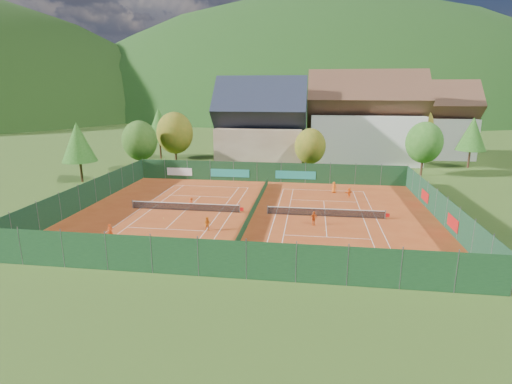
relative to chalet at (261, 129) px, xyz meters
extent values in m
plane|color=#304E18|center=(3.00, -30.00, -6.64)|extent=(600.00, 600.00, 0.00)
cube|color=#9D3C17|center=(3.00, -30.00, -6.62)|extent=(40.00, 32.00, 0.01)
cube|color=white|center=(-5.00, -18.12, -6.61)|extent=(10.97, 0.06, 0.00)
cube|color=white|center=(-5.00, -41.88, -6.61)|extent=(10.97, 0.06, 0.00)
cube|color=white|center=(-10.48, -30.00, -6.61)|extent=(0.06, 23.77, 0.00)
cube|color=white|center=(0.49, -30.00, -6.61)|extent=(0.06, 23.77, 0.00)
cube|color=white|center=(-9.12, -30.00, -6.61)|extent=(0.06, 23.77, 0.00)
cube|color=white|center=(-0.88, -30.00, -6.61)|extent=(0.06, 23.77, 0.00)
cube|color=white|center=(-5.00, -23.60, -6.61)|extent=(8.23, 0.06, 0.00)
cube|color=white|center=(-5.00, -36.40, -6.61)|extent=(8.23, 0.06, 0.00)
cube|color=white|center=(-5.00, -30.00, -6.61)|extent=(0.06, 12.80, 0.00)
cube|color=white|center=(11.00, -18.12, -6.61)|extent=(10.97, 0.06, 0.00)
cube|color=white|center=(11.00, -41.88, -6.61)|extent=(10.97, 0.06, 0.00)
cube|color=white|center=(5.51, -30.00, -6.61)|extent=(0.06, 23.77, 0.00)
cube|color=white|center=(16.48, -30.00, -6.61)|extent=(0.06, 23.77, 0.00)
cube|color=white|center=(6.88, -30.00, -6.61)|extent=(0.06, 23.77, 0.00)
cube|color=white|center=(15.12, -30.00, -6.61)|extent=(0.06, 23.77, 0.00)
cube|color=white|center=(11.00, -23.60, -6.61)|extent=(8.23, 0.06, 0.00)
cube|color=white|center=(11.00, -36.40, -6.61)|extent=(8.23, 0.06, 0.00)
cube|color=white|center=(11.00, -30.00, -6.61)|extent=(0.06, 12.80, 0.00)
cylinder|color=#59595B|center=(-11.40, -30.00, -6.11)|extent=(0.10, 0.10, 1.02)
cylinder|color=#59595B|center=(1.40, -30.00, -6.11)|extent=(0.10, 0.10, 1.02)
cube|color=black|center=(-5.00, -30.00, -6.16)|extent=(12.80, 0.02, 0.86)
cube|color=white|center=(-5.00, -30.00, -5.73)|extent=(12.80, 0.04, 0.06)
cube|color=red|center=(1.65, -30.00, -6.17)|extent=(0.40, 0.04, 0.40)
cylinder|color=#59595B|center=(4.60, -30.00, -6.11)|extent=(0.10, 0.10, 1.02)
cylinder|color=#59595B|center=(17.40, -30.00, -6.11)|extent=(0.10, 0.10, 1.02)
cube|color=black|center=(11.00, -30.00, -6.16)|extent=(12.80, 0.02, 0.86)
cube|color=white|center=(11.00, -30.00, -5.73)|extent=(12.80, 0.04, 0.06)
cube|color=red|center=(17.65, -30.00, -6.17)|extent=(0.40, 0.04, 0.40)
cube|color=#13361C|center=(3.00, -30.00, -6.12)|extent=(0.03, 28.80, 1.00)
cube|color=#13351A|center=(3.00, -14.00, -5.12)|extent=(40.00, 0.04, 3.00)
cube|color=teal|center=(-3.00, -14.06, -5.42)|extent=(6.00, 0.03, 1.20)
cube|color=teal|center=(7.00, -14.06, -5.42)|extent=(6.00, 0.03, 1.20)
cube|color=silver|center=(-11.00, -14.06, -5.42)|extent=(4.00, 0.03, 1.20)
cube|color=#153A1C|center=(3.00, -46.00, -5.12)|extent=(40.00, 0.04, 3.00)
cube|color=#12331C|center=(-17.00, -30.00, -5.12)|extent=(0.04, 32.00, 3.00)
cube|color=#13341F|center=(23.00, -30.00, -5.12)|extent=(0.04, 32.00, 3.00)
cube|color=#B21414|center=(22.94, -34.00, -5.42)|extent=(0.03, 3.00, 1.20)
cube|color=#B21414|center=(22.94, -24.00, -5.42)|extent=(0.03, 3.00, 1.20)
cube|color=tan|center=(0.00, 0.00, -3.12)|extent=(15.00, 12.00, 7.00)
cube|color=#1E2333|center=(0.00, 0.00, 3.38)|extent=(16.20, 12.00, 12.00)
cube|color=silver|center=(19.00, 6.00, -2.12)|extent=(20.00, 11.00, 9.00)
cube|color=brown|center=(19.00, 6.00, 5.13)|extent=(21.60, 11.00, 11.00)
cube|color=silver|center=(33.00, 14.00, -2.62)|extent=(16.00, 10.00, 8.00)
cube|color=brown|center=(33.00, 14.00, 3.88)|extent=(17.28, 10.00, 10.00)
cylinder|color=#442918|center=(-19.00, -10.00, -5.22)|extent=(0.36, 0.36, 2.80)
ellipsoid|color=#295418|center=(-19.00, -10.00, -1.22)|extent=(5.72, 5.72, 6.58)
cylinder|color=#472D19|center=(-15.00, -4.00, -5.05)|extent=(0.36, 0.36, 3.15)
ellipsoid|color=olive|center=(-15.00, -4.00, -0.55)|extent=(6.44, 6.44, 7.40)
cylinder|color=#472919|center=(-21.00, 4.00, -4.87)|extent=(0.36, 0.36, 3.50)
cone|color=#245B1A|center=(-21.00, 4.00, 0.13)|extent=(5.60, 5.60, 6.50)
cylinder|color=#4C2D1B|center=(9.00, -8.00, -5.40)|extent=(0.36, 0.36, 2.45)
ellipsoid|color=olive|center=(9.00, -8.00, -1.90)|extent=(5.01, 5.01, 5.76)
cylinder|color=#4A2B1A|center=(27.00, -6.00, -5.22)|extent=(0.36, 0.36, 2.80)
ellipsoid|color=#28611B|center=(27.00, -6.00, -1.22)|extent=(5.72, 5.72, 6.58)
cylinder|color=#4D2D1B|center=(37.00, 2.00, -5.05)|extent=(0.36, 0.36, 3.15)
cone|color=#225618|center=(37.00, 2.00, -0.55)|extent=(5.04, 5.04, 5.85)
cylinder|color=#462F19|center=(-25.00, -18.00, -5.05)|extent=(0.36, 0.36, 3.15)
cone|color=#255D1A|center=(-25.00, -18.00, -0.55)|extent=(5.04, 5.04, 5.85)
cylinder|color=#453018|center=(29.00, 10.00, -4.87)|extent=(0.36, 0.36, 3.50)
ellipsoid|color=olive|center=(29.00, 10.00, 0.13)|extent=(7.15, 7.15, 8.22)
ellipsoid|color=black|center=(13.00, 270.00, -48.97)|extent=(440.00, 440.00, 242.00)
cylinder|color=slate|center=(14.73, -41.21, -6.22)|extent=(0.02, 0.02, 0.80)
cylinder|color=slate|center=(15.03, -41.21, -6.22)|extent=(0.02, 0.02, 0.80)
cylinder|color=slate|center=(14.73, -40.91, -6.22)|extent=(0.02, 0.02, 0.80)
cylinder|color=slate|center=(15.03, -40.91, -6.22)|extent=(0.02, 0.02, 0.80)
cube|color=slate|center=(14.88, -41.06, -6.07)|extent=(0.34, 0.34, 0.30)
ellipsoid|color=#CCD833|center=(14.88, -41.06, -6.04)|extent=(0.28, 0.28, 0.16)
sphere|color=#CCD833|center=(-6.47, -33.12, -6.59)|extent=(0.07, 0.07, 0.07)
sphere|color=#CCD833|center=(7.32, -40.26, -6.59)|extent=(0.07, 0.07, 0.07)
sphere|color=#CCD833|center=(3.00, -27.92, -6.59)|extent=(0.07, 0.07, 0.07)
sphere|color=#CCD833|center=(-1.93, -24.10, -6.59)|extent=(0.07, 0.07, 0.07)
sphere|color=#CCD833|center=(10.86, -34.72, -6.59)|extent=(0.07, 0.07, 0.07)
imported|color=#CB4112|center=(-9.07, -39.83, -5.86)|extent=(0.66, 0.60, 1.52)
imported|color=#CB5D12|center=(-0.68, -36.26, -5.90)|extent=(0.76, 0.63, 1.44)
imported|color=#D34612|center=(-4.68, -28.62, -6.02)|extent=(0.90, 0.77, 1.21)
imported|color=#D04D12|center=(9.72, -33.13, -5.87)|extent=(0.95, 0.78, 1.52)
imported|color=#D25912|center=(12.42, -19.31, -5.86)|extent=(0.75, 0.50, 1.53)
imported|color=orange|center=(14.24, -21.69, -5.96)|extent=(1.27, 0.97, 1.34)
camera|label=1|loc=(9.29, -72.63, 7.02)|focal=28.00mm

